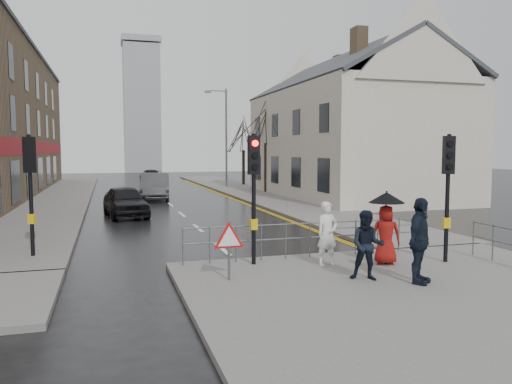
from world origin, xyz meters
TOP-DOWN VIEW (x-y plane):
  - ground at (0.00, 0.00)m, footprint 120.00×120.00m
  - near_pavement at (3.00, -3.50)m, footprint 10.00×9.00m
  - left_pavement at (-6.50, 23.00)m, footprint 4.00×44.00m
  - right_pavement at (6.50, 25.00)m, footprint 4.00×40.00m
  - pavement_bridge_right at (6.50, 3.00)m, footprint 4.00×4.20m
  - building_right_cream at (12.00, 18.00)m, footprint 9.00×16.40m
  - church_tower at (1.50, 62.00)m, footprint 5.00×5.00m
  - traffic_signal_near_left at (0.20, 0.20)m, footprint 0.28×0.27m
  - traffic_signal_near_right at (5.20, -1.00)m, footprint 0.34×0.33m
  - traffic_signal_far_left at (-5.50, 3.00)m, footprint 0.34×0.33m
  - guard_railing_front at (1.95, 0.60)m, footprint 7.14×0.04m
  - warning_sign at (-0.80, -1.21)m, footprint 0.80×0.07m
  - street_lamp at (5.82, 28.00)m, footprint 1.83×0.25m
  - tree_near at (7.50, 22.00)m, footprint 2.40×2.40m
  - tree_far at (8.00, 30.00)m, footprint 2.40×2.40m
  - pedestrian_a at (1.98, -0.47)m, footprint 0.67×0.50m
  - pedestrian_b at (2.24, -2.08)m, footprint 0.98×0.91m
  - pedestrian_with_umbrella at (3.51, -0.77)m, footprint 0.96×0.96m
  - pedestrian_d at (3.20, -2.69)m, footprint 1.17×1.08m
  - car_parked at (-2.65, 12.00)m, footprint 2.26×4.45m
  - car_mid at (-0.54, 20.11)m, footprint 2.27×5.18m
  - car_far at (0.53, 36.71)m, footprint 1.91×4.43m

SIDE VIEW (x-z plane):
  - ground at x=0.00m, z-range 0.00..0.00m
  - near_pavement at x=3.00m, z-range 0.00..0.14m
  - left_pavement at x=-6.50m, z-range 0.00..0.14m
  - right_pavement at x=6.50m, z-range 0.00..0.14m
  - pavement_bridge_right at x=6.50m, z-range 0.00..0.14m
  - car_far at x=0.53m, z-range 0.00..1.27m
  - car_parked at x=-2.65m, z-range 0.00..1.45m
  - car_mid at x=-0.54m, z-range 0.00..1.66m
  - guard_railing_front at x=1.95m, z-range 0.36..1.36m
  - pedestrian_b at x=2.24m, z-range 0.14..1.75m
  - pedestrian_a at x=1.98m, z-range 0.14..1.79m
  - warning_sign at x=-0.80m, z-range 0.37..1.72m
  - pedestrian_d at x=3.20m, z-range 0.14..2.07m
  - pedestrian_with_umbrella at x=3.51m, z-range 0.27..2.16m
  - traffic_signal_near_left at x=0.20m, z-range 0.76..4.16m
  - traffic_signal_near_right at x=5.20m, z-range 0.76..4.16m
  - traffic_signal_far_left at x=-5.50m, z-range 0.76..4.16m
  - tree_far at x=8.00m, z-range 1.60..7.24m
  - street_lamp at x=5.82m, z-range 0.71..8.71m
  - building_right_cream at x=12.00m, z-range -0.27..9.83m
  - tree_near at x=7.50m, z-range 1.85..8.43m
  - church_tower at x=1.50m, z-range 0.00..18.00m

